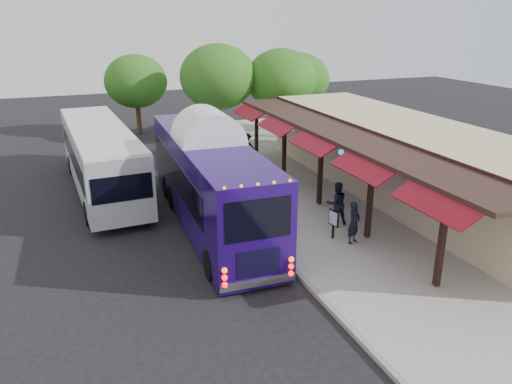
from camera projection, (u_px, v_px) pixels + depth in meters
name	position (u px, v px, depth m)	size (l,w,h in m)	color
ground	(279.00, 258.00, 18.42)	(90.00, 90.00, 0.00)	black
sidewalk	(342.00, 203.00, 23.61)	(10.00, 40.00, 0.15)	#9E9B93
curb	(243.00, 217.00, 21.92)	(0.20, 40.00, 0.16)	gray
station_shelter	(405.00, 160.00, 24.18)	(8.15, 20.00, 3.60)	#C9B38B
coach_bus	(209.00, 177.00, 20.72)	(3.00, 12.37, 3.93)	#20075C
city_bus	(101.00, 156.00, 24.92)	(3.28, 12.36, 3.29)	gray
ped_a	(354.00, 223.00, 19.02)	(0.61, 0.40, 1.67)	black
ped_b	(337.00, 203.00, 20.73)	(0.90, 0.70, 1.84)	black
ped_c	(273.00, 190.00, 22.25)	(1.12, 0.47, 1.91)	black
ped_d	(247.00, 147.00, 29.85)	(1.10, 0.63, 1.71)	black
sign_board	(334.00, 219.00, 19.40)	(0.15, 0.54, 1.18)	black
tree_left	(218.00, 77.00, 34.15)	(5.24, 5.24, 6.70)	#382314
tree_mid	(281.00, 79.00, 34.86)	(4.96, 4.96, 6.35)	#382314
tree_right	(298.00, 79.00, 37.10)	(4.62, 4.62, 5.92)	#382314
tree_far	(136.00, 81.00, 36.47)	(4.56, 4.56, 5.84)	#382314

